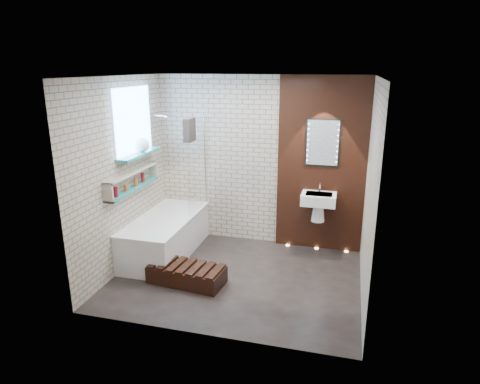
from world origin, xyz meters
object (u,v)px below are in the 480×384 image
(washbasin, at_px, (319,203))
(led_mirror, at_px, (323,143))
(bathtub, at_px, (166,235))
(bath_screen, at_px, (197,166))
(walnut_step, at_px, (187,275))

(washbasin, bearing_deg, led_mirror, 90.00)
(bathtub, relative_size, bath_screen, 1.24)
(bathtub, distance_m, washbasin, 2.32)
(washbasin, height_order, walnut_step, washbasin)
(bath_screen, height_order, led_mirror, led_mirror)
(walnut_step, bearing_deg, washbasin, 41.56)
(walnut_step, bearing_deg, led_mirror, 44.67)
(bathtub, bearing_deg, washbasin, 16.01)
(led_mirror, relative_size, walnut_step, 0.71)
(led_mirror, bearing_deg, washbasin, -90.00)
(bathtub, distance_m, walnut_step, 0.99)
(washbasin, height_order, led_mirror, led_mirror)
(bathtub, xyz_separation_m, washbasin, (2.17, 0.62, 0.50))
(washbasin, relative_size, walnut_step, 0.59)
(bathtub, height_order, washbasin, washbasin)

